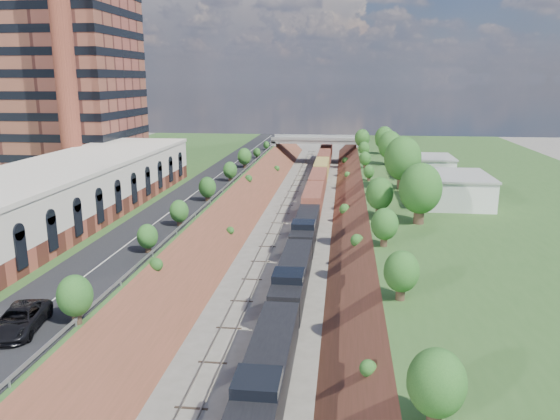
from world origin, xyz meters
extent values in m
cube|color=#315623|center=(-33.00, 60.00, 2.50)|extent=(44.00, 180.00, 5.00)
cube|color=#315623|center=(33.00, 60.00, 2.50)|extent=(44.00, 180.00, 5.00)
cube|color=brown|center=(-11.00, 60.00, 0.00)|extent=(10.00, 180.00, 10.00)
cube|color=brown|center=(11.00, 60.00, 0.00)|extent=(10.00, 180.00, 10.00)
cube|color=gray|center=(-2.60, 60.00, 0.09)|extent=(1.58, 180.00, 0.18)
cube|color=gray|center=(2.60, 60.00, 0.09)|extent=(1.58, 180.00, 0.18)
cube|color=black|center=(-15.50, 60.00, 5.05)|extent=(8.00, 180.00, 0.10)
cube|color=#99999E|center=(-11.40, 60.00, 5.55)|extent=(0.06, 171.00, 0.30)
cube|color=brown|center=(-28.00, 38.00, 6.10)|extent=(14.00, 62.00, 2.20)
cube|color=beige|center=(-28.00, 38.00, 9.35)|extent=(14.00, 62.00, 4.30)
cube|color=beige|center=(-28.00, 38.00, 11.75)|extent=(14.30, 62.30, 0.50)
cube|color=brown|center=(-44.00, 72.00, 27.00)|extent=(22.00, 22.00, 44.00)
cylinder|color=brown|center=(-36.00, 56.00, 25.00)|extent=(3.20, 3.20, 40.00)
cube|color=gray|center=(-11.50, 122.00, 3.10)|extent=(1.50, 8.00, 6.20)
cube|color=gray|center=(11.50, 122.00, 3.10)|extent=(1.50, 8.00, 6.20)
cube|color=gray|center=(0.00, 122.00, 6.20)|extent=(24.00, 8.00, 1.00)
cube|color=gray|center=(0.00, 118.00, 7.00)|extent=(24.00, 0.30, 0.80)
cube|color=gray|center=(0.00, 126.00, 7.00)|extent=(24.00, 0.30, 0.80)
cube|color=silver|center=(23.50, 52.00, 7.00)|extent=(9.00, 12.00, 4.00)
cube|color=silver|center=(23.00, 74.00, 6.80)|extent=(8.00, 10.00, 3.60)
cylinder|color=#473323|center=(17.00, 40.00, 6.31)|extent=(1.30, 1.30, 2.62)
ellipsoid|color=#23541D|center=(17.00, 40.00, 9.46)|extent=(5.25, 5.25, 6.30)
cylinder|color=#473323|center=(-11.80, 20.00, 5.61)|extent=(0.66, 0.66, 1.22)
ellipsoid|color=#23541D|center=(-11.80, 20.00, 7.08)|extent=(2.45, 2.45, 2.94)
cube|color=black|center=(2.60, 7.40, 2.35)|extent=(3.00, 18.02, 2.91)
cube|color=black|center=(2.60, 2.89, 4.10)|extent=(2.94, 3.10, 0.90)
cube|color=black|center=(2.60, 26.43, 2.35)|extent=(3.00, 18.02, 2.91)
cube|color=black|center=(2.60, 45.45, 2.35)|extent=(3.00, 18.02, 2.91)
cube|color=brown|center=(2.60, 95.51, 2.70)|extent=(3.00, 80.10, 3.60)
imported|color=black|center=(-14.90, 6.11, 5.96)|extent=(3.90, 6.60, 1.72)
camera|label=1|loc=(7.58, -27.11, 22.50)|focal=35.00mm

